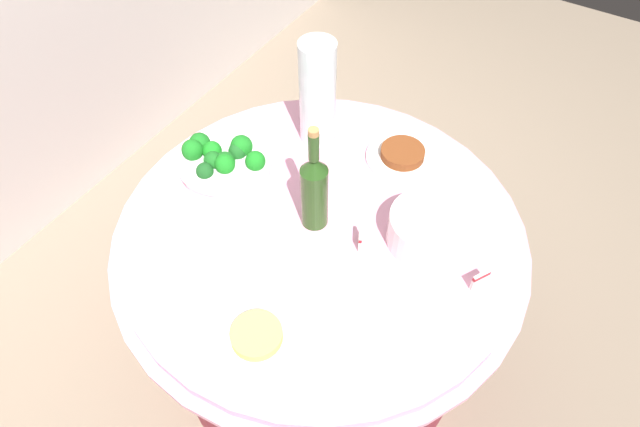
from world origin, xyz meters
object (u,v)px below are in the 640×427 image
(wine_bottle, at_px, (314,190))
(serving_tongs, at_px, (193,255))
(decorative_fruit_vase, at_px, (318,100))
(label_placard_mid, at_px, (480,279))
(plate_stack, at_px, (428,229))
(food_plate_noodles, at_px, (257,337))
(broccoli_bowl, at_px, (224,162))
(food_plate_stir_fry, at_px, (402,156))
(label_placard_front, at_px, (359,239))

(wine_bottle, bearing_deg, serving_tongs, 142.73)
(decorative_fruit_vase, height_order, label_placard_mid, decorative_fruit_vase)
(plate_stack, distance_m, label_placard_mid, 0.19)
(label_placard_mid, bearing_deg, food_plate_noodles, 137.43)
(broccoli_bowl, height_order, food_plate_noodles, broccoli_bowl)
(plate_stack, xyz_separation_m, food_plate_stir_fry, (0.25, 0.19, -0.03))
(broccoli_bowl, distance_m, food_plate_noodles, 0.56)
(food_plate_noodles, xyz_separation_m, label_placard_front, (0.37, -0.07, 0.02))
(wine_bottle, distance_m, decorative_fruit_vase, 0.34)
(decorative_fruit_vase, bearing_deg, plate_stack, -112.62)
(broccoli_bowl, xyz_separation_m, label_placard_mid, (0.03, -0.79, -0.02))
(decorative_fruit_vase, bearing_deg, serving_tongs, 176.83)
(broccoli_bowl, bearing_deg, decorative_fruit_vase, -27.83)
(food_plate_noodles, distance_m, label_placard_front, 0.37)
(serving_tongs, bearing_deg, plate_stack, -53.17)
(plate_stack, distance_m, serving_tongs, 0.62)
(wine_bottle, bearing_deg, decorative_fruit_vase, 30.89)
(decorative_fruit_vase, bearing_deg, label_placard_front, -133.24)
(plate_stack, relative_size, food_plate_noodles, 0.95)
(plate_stack, height_order, wine_bottle, wine_bottle)
(plate_stack, distance_m, wine_bottle, 0.32)
(food_plate_stir_fry, relative_size, label_placard_front, 4.00)
(wine_bottle, xyz_separation_m, food_plate_noodles, (-0.38, -0.08, -0.12))
(serving_tongs, bearing_deg, wine_bottle, -37.27)
(plate_stack, height_order, food_plate_stir_fry, plate_stack)
(broccoli_bowl, relative_size, plate_stack, 1.33)
(wine_bottle, distance_m, food_plate_noodles, 0.40)
(broccoli_bowl, xyz_separation_m, serving_tongs, (-0.29, -0.12, -0.04))
(serving_tongs, relative_size, label_placard_mid, 3.04)
(food_plate_stir_fry, height_order, label_placard_mid, label_placard_mid)
(label_placard_front, bearing_deg, decorative_fruit_vase, 46.76)
(serving_tongs, relative_size, food_plate_stir_fry, 0.76)
(serving_tongs, bearing_deg, broccoli_bowl, 21.94)
(serving_tongs, xyz_separation_m, label_placard_front, (0.26, -0.35, 0.03))
(plate_stack, distance_m, food_plate_stir_fry, 0.32)
(plate_stack, height_order, label_placard_front, plate_stack)
(broccoli_bowl, distance_m, decorative_fruit_vase, 0.33)
(wine_bottle, relative_size, decorative_fruit_vase, 0.99)
(label_placard_mid, bearing_deg, plate_stack, 71.41)
(decorative_fruit_vase, distance_m, label_placard_front, 0.46)
(broccoli_bowl, distance_m, label_placard_front, 0.47)
(broccoli_bowl, bearing_deg, food_plate_stir_fry, -51.64)
(plate_stack, bearing_deg, decorative_fruit_vase, 67.38)
(plate_stack, bearing_deg, label_placard_mid, -108.59)
(wine_bottle, relative_size, serving_tongs, 2.01)
(food_plate_stir_fry, distance_m, label_placard_front, 0.36)
(label_placard_front, relative_size, label_placard_mid, 1.00)
(plate_stack, bearing_deg, wine_bottle, 109.01)
(food_plate_stir_fry, xyz_separation_m, food_plate_noodles, (-0.72, 0.02, -0.00))
(plate_stack, xyz_separation_m, food_plate_noodles, (-0.48, 0.21, -0.04))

